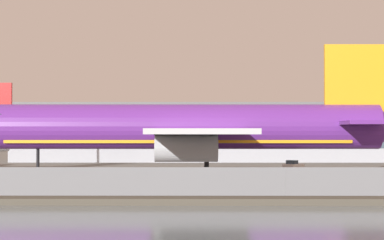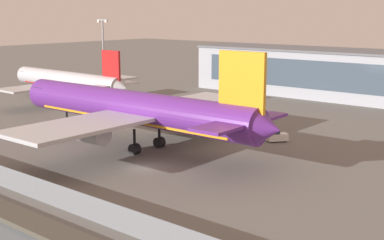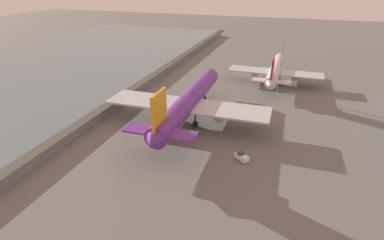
# 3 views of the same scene
# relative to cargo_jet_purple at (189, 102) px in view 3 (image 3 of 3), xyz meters

# --- Properties ---
(ground_plane) EXTENTS (500.00, 500.00, 0.00)m
(ground_plane) POSITION_rel_cargo_jet_purple_xyz_m (8.59, -6.99, -5.92)
(ground_plane) COLOR #66635E
(shoreline_seawall) EXTENTS (320.00, 3.00, 0.50)m
(shoreline_seawall) POSITION_rel_cargo_jet_purple_xyz_m (8.59, -27.49, -5.67)
(shoreline_seawall) COLOR #474238
(shoreline_seawall) RESTS_ON ground
(perimeter_fence) EXTENTS (280.00, 0.10, 2.58)m
(perimeter_fence) POSITION_rel_cargo_jet_purple_xyz_m (8.59, -22.99, -4.64)
(perimeter_fence) COLOR slate
(perimeter_fence) RESTS_ON ground
(cargo_jet_purple) EXTENTS (51.12, 43.38, 15.51)m
(cargo_jet_purple) POSITION_rel_cargo_jet_purple_xyz_m (0.00, 0.00, 0.00)
(cargo_jet_purple) COLOR #602889
(cargo_jet_purple) RESTS_ON ground
(passenger_jet_silver) EXTENTS (39.98, 33.79, 12.51)m
(passenger_jet_silver) POSITION_rel_cargo_jet_purple_xyz_m (-41.81, 19.42, -1.15)
(passenger_jet_silver) COLOR silver
(passenger_jet_silver) RESTS_ON ground
(baggage_tug) EXTENTS (3.22, 3.51, 1.80)m
(baggage_tug) POSITION_rel_cargo_jet_purple_xyz_m (14.38, 17.14, -5.12)
(baggage_tug) COLOR white
(baggage_tug) RESTS_ON ground
(ops_van) EXTENTS (5.56, 4.41, 2.48)m
(ops_van) POSITION_rel_cargo_jet_purple_xyz_m (-39.17, 19.08, -4.65)
(ops_van) COLOR #19519E
(ops_van) RESTS_ON ground
(apron_light_mast_apron_west) EXTENTS (3.20, 0.40, 18.77)m
(apron_light_mast_apron_west) POSITION_rel_cargo_jet_purple_xyz_m (-31.78, 21.39, 4.72)
(apron_light_mast_apron_west) COLOR #93969B
(apron_light_mast_apron_west) RESTS_ON ground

